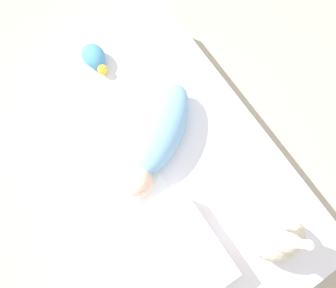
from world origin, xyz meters
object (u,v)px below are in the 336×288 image
pillow (176,258)px  bunny_plush (276,235)px  turtle_plush (94,57)px  swaddled_baby (158,136)px

pillow → bunny_plush: bunny_plush is taller
turtle_plush → swaddled_baby: bearing=3.6°
swaddled_baby → pillow: size_ratio=1.39×
pillow → bunny_plush: size_ratio=0.97×
swaddled_baby → turtle_plush: (-0.51, -0.03, -0.03)m
pillow → turtle_plush: (-0.96, 0.19, -0.01)m
swaddled_baby → bunny_plush: 0.62m
swaddled_baby → pillow: swaddled_baby is taller
swaddled_baby → bunny_plush: (0.60, 0.15, 0.06)m
bunny_plush → swaddled_baby: bearing=-166.0°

